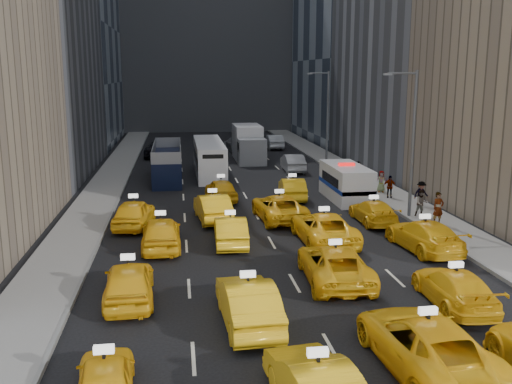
% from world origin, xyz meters
% --- Properties ---
extents(ground, '(160.00, 160.00, 0.00)m').
position_xyz_m(ground, '(0.00, 0.00, 0.00)').
color(ground, black).
rests_on(ground, ground).
extents(sidewalk_west, '(3.00, 90.00, 0.15)m').
position_xyz_m(sidewalk_west, '(-10.50, 25.00, 0.07)').
color(sidewalk_west, gray).
rests_on(sidewalk_west, ground).
extents(sidewalk_east, '(3.00, 90.00, 0.15)m').
position_xyz_m(sidewalk_east, '(10.50, 25.00, 0.07)').
color(sidewalk_east, gray).
rests_on(sidewalk_east, ground).
extents(curb_west, '(0.15, 90.00, 0.18)m').
position_xyz_m(curb_west, '(-9.05, 25.00, 0.09)').
color(curb_west, slate).
rests_on(curb_west, ground).
extents(curb_east, '(0.15, 90.00, 0.18)m').
position_xyz_m(curb_east, '(9.05, 25.00, 0.09)').
color(curb_east, slate).
rests_on(curb_east, ground).
extents(streetlight_near, '(2.15, 0.22, 9.00)m').
position_xyz_m(streetlight_near, '(9.18, 12.00, 4.92)').
color(streetlight_near, '#595B60').
rests_on(streetlight_near, ground).
extents(streetlight_far, '(2.15, 0.22, 9.00)m').
position_xyz_m(streetlight_far, '(9.18, 32.00, 4.92)').
color(streetlight_far, '#595B60').
rests_on(streetlight_far, ground).
extents(taxi_0, '(1.92, 4.06, 1.34)m').
position_xyz_m(taxi_0, '(-6.93, -6.13, 0.67)').
color(taxi_0, yellow).
rests_on(taxi_0, ground).
extents(taxi_2, '(3.09, 6.12, 1.66)m').
position_xyz_m(taxi_2, '(2.47, -5.60, 0.83)').
color(taxi_2, yellow).
rests_on(taxi_2, ground).
extents(taxi_4, '(2.09, 4.81, 1.61)m').
position_xyz_m(taxi_4, '(-6.85, 0.94, 0.81)').
color(taxi_4, yellow).
rests_on(taxi_4, ground).
extents(taxi_5, '(2.02, 5.16, 1.67)m').
position_xyz_m(taxi_5, '(-2.48, -1.76, 0.84)').
color(taxi_5, yellow).
rests_on(taxi_5, ground).
extents(taxi_6, '(2.90, 5.76, 1.56)m').
position_xyz_m(taxi_6, '(1.74, 1.95, 0.78)').
color(taxi_6, yellow).
rests_on(taxi_6, ground).
extents(taxi_7, '(2.23, 5.00, 1.42)m').
position_xyz_m(taxi_7, '(5.64, -1.14, 0.71)').
color(taxi_7, yellow).
rests_on(taxi_7, ground).
extents(taxi_8, '(2.04, 4.92, 1.67)m').
position_xyz_m(taxi_8, '(-5.77, 7.74, 0.83)').
color(taxi_8, yellow).
rests_on(taxi_8, ground).
extents(taxi_9, '(1.75, 4.66, 1.52)m').
position_xyz_m(taxi_9, '(-2.20, 7.94, 0.76)').
color(taxi_9, yellow).
rests_on(taxi_9, ground).
extents(taxi_10, '(2.77, 5.83, 1.61)m').
position_xyz_m(taxi_10, '(2.75, 7.74, 0.80)').
color(taxi_10, yellow).
rests_on(taxi_10, ground).
extents(taxi_11, '(2.69, 5.55, 1.56)m').
position_xyz_m(taxi_11, '(7.41, 5.64, 0.78)').
color(taxi_11, yellow).
rests_on(taxi_11, ground).
extents(taxi_12, '(2.54, 5.03, 1.64)m').
position_xyz_m(taxi_12, '(-7.44, 12.18, 0.82)').
color(taxi_12, yellow).
rests_on(taxi_12, ground).
extents(taxi_13, '(2.25, 5.18, 1.66)m').
position_xyz_m(taxi_13, '(-2.80, 13.05, 0.83)').
color(taxi_13, yellow).
rests_on(taxi_13, ground).
extents(taxi_14, '(3.00, 5.82, 1.57)m').
position_xyz_m(taxi_14, '(1.24, 12.68, 0.79)').
color(taxi_14, yellow).
rests_on(taxi_14, ground).
extents(taxi_15, '(1.93, 4.73, 1.37)m').
position_xyz_m(taxi_15, '(6.69, 11.19, 0.69)').
color(taxi_15, yellow).
rests_on(taxi_15, ground).
extents(taxi_16, '(2.27, 4.70, 1.55)m').
position_xyz_m(taxi_16, '(-1.86, 18.55, 0.77)').
color(taxi_16, yellow).
rests_on(taxi_16, ground).
extents(taxi_17, '(1.97, 4.71, 1.51)m').
position_xyz_m(taxi_17, '(3.19, 18.29, 0.76)').
color(taxi_17, yellow).
rests_on(taxi_17, ground).
extents(nypd_van, '(2.79, 6.29, 2.63)m').
position_xyz_m(nypd_van, '(6.90, 17.58, 1.19)').
color(nypd_van, silver).
rests_on(nypd_van, ground).
extents(double_decker, '(3.26, 10.28, 2.94)m').
position_xyz_m(double_decker, '(-5.70, 27.34, 1.45)').
color(double_decker, black).
rests_on(double_decker, ground).
extents(city_bus, '(3.37, 11.45, 2.91)m').
position_xyz_m(city_bus, '(-2.09, 29.25, 1.44)').
color(city_bus, white).
rests_on(city_bus, ground).
extents(box_truck, '(3.67, 8.06, 3.55)m').
position_xyz_m(box_truck, '(2.35, 36.74, 1.76)').
color(box_truck, silver).
rests_on(box_truck, ground).
extents(misc_car_0, '(1.86, 4.89, 1.59)m').
position_xyz_m(misc_car_0, '(5.56, 29.72, 0.80)').
color(misc_car_0, '#9FA2A6').
rests_on(misc_car_0, ground).
extents(misc_car_1, '(3.10, 6.12, 1.66)m').
position_xyz_m(misc_car_1, '(-6.79, 40.73, 0.83)').
color(misc_car_1, black).
rests_on(misc_car_1, ground).
extents(misc_car_2, '(2.89, 5.78, 1.61)m').
position_xyz_m(misc_car_2, '(1.95, 44.56, 0.81)').
color(misc_car_2, gray).
rests_on(misc_car_2, ground).
extents(misc_car_3, '(2.18, 4.85, 1.62)m').
position_xyz_m(misc_car_3, '(-1.76, 43.87, 0.81)').
color(misc_car_3, black).
rests_on(misc_car_3, ground).
extents(misc_car_4, '(1.80, 5.02, 1.65)m').
position_xyz_m(misc_car_4, '(6.51, 45.65, 0.82)').
color(misc_car_4, '#AEB2B6').
rests_on(misc_car_4, ground).
extents(pedestrian_0, '(0.77, 0.57, 1.92)m').
position_xyz_m(pedestrian_0, '(10.13, 9.81, 1.11)').
color(pedestrian_0, gray).
rests_on(pedestrian_0, sidewalk_east).
extents(pedestrian_1, '(0.85, 0.53, 1.66)m').
position_xyz_m(pedestrian_1, '(9.97, 11.76, 0.98)').
color(pedestrian_1, gray).
rests_on(pedestrian_1, sidewalk_east).
extents(pedestrian_2, '(1.12, 0.61, 1.65)m').
position_xyz_m(pedestrian_2, '(11.13, 14.45, 0.97)').
color(pedestrian_2, gray).
rests_on(pedestrian_2, sidewalk_east).
extents(pedestrian_3, '(1.01, 0.64, 1.59)m').
position_xyz_m(pedestrian_3, '(9.98, 17.19, 0.94)').
color(pedestrian_3, gray).
rests_on(pedestrian_3, sidewalk_east).
extents(pedestrian_4, '(0.87, 0.65, 1.59)m').
position_xyz_m(pedestrian_4, '(10.08, 19.13, 0.94)').
color(pedestrian_4, gray).
rests_on(pedestrian_4, sidewalk_east).
extents(pedestrian_5, '(1.53, 0.76, 1.59)m').
position_xyz_m(pedestrian_5, '(9.81, 23.82, 0.94)').
color(pedestrian_5, gray).
rests_on(pedestrian_5, sidewalk_east).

